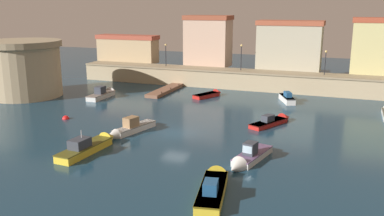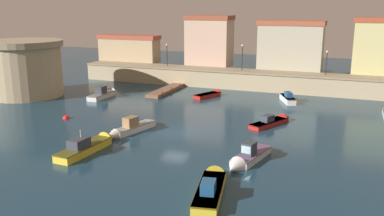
{
  "view_description": "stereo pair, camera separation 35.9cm",
  "coord_description": "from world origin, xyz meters",
  "px_view_note": "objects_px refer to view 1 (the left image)",
  "views": [
    {
      "loc": [
        15.38,
        -36.23,
        12.4
      ],
      "look_at": [
        0.0,
        4.79,
        1.45
      ],
      "focal_mm": 38.83,
      "sensor_mm": 36.0,
      "label": 1
    },
    {
      "loc": [
        15.71,
        -36.1,
        12.4
      ],
      "look_at": [
        0.0,
        4.79,
        1.45
      ],
      "focal_mm": 38.83,
      "sensor_mm": 36.0,
      "label": 2
    }
  ],
  "objects_px": {
    "quay_lamp_0": "(166,51)",
    "moored_boat_0": "(286,97)",
    "quay_lamp_2": "(326,59)",
    "mooring_buoy_0": "(66,119)",
    "moored_boat_9": "(128,129)",
    "moored_boat_4": "(214,185)",
    "moored_boat_10": "(211,94)",
    "quay_lamp_1": "(241,53)",
    "moored_boat_1": "(104,93)",
    "moored_boat_7": "(274,121)",
    "moored_boat_5": "(91,145)",
    "fortress_tower": "(24,68)",
    "moored_boat_3": "(247,158)"
  },
  "relations": [
    {
      "from": "moored_boat_5",
      "to": "mooring_buoy_0",
      "type": "bearing_deg",
      "value": 51.4
    },
    {
      "from": "quay_lamp_1",
      "to": "moored_boat_4",
      "type": "distance_m",
      "value": 36.73
    },
    {
      "from": "moored_boat_7",
      "to": "moored_boat_10",
      "type": "height_order",
      "value": "moored_boat_7"
    },
    {
      "from": "moored_boat_0",
      "to": "quay_lamp_0",
      "type": "bearing_deg",
      "value": 49.08
    },
    {
      "from": "quay_lamp_2",
      "to": "mooring_buoy_0",
      "type": "bearing_deg",
      "value": -137.24
    },
    {
      "from": "quay_lamp_2",
      "to": "moored_boat_5",
      "type": "xyz_separation_m",
      "value": [
        -17.5,
        -31.85,
        -4.56
      ]
    },
    {
      "from": "quay_lamp_2",
      "to": "moored_boat_0",
      "type": "relative_size",
      "value": 0.65
    },
    {
      "from": "quay_lamp_0",
      "to": "moored_boat_1",
      "type": "xyz_separation_m",
      "value": [
        -3.72,
        -12.64,
        -4.65
      ]
    },
    {
      "from": "fortress_tower",
      "to": "quay_lamp_2",
      "type": "height_order",
      "value": "fortress_tower"
    },
    {
      "from": "quay_lamp_2",
      "to": "moored_boat_7",
      "type": "distance_m",
      "value": 18.73
    },
    {
      "from": "moored_boat_9",
      "to": "mooring_buoy_0",
      "type": "xyz_separation_m",
      "value": [
        -9.19,
        2.27,
        -0.46
      ]
    },
    {
      "from": "moored_boat_9",
      "to": "moored_boat_4",
      "type": "bearing_deg",
      "value": 66.01
    },
    {
      "from": "moored_boat_4",
      "to": "moored_boat_7",
      "type": "distance_m",
      "value": 18.04
    },
    {
      "from": "moored_boat_4",
      "to": "moored_boat_7",
      "type": "bearing_deg",
      "value": -14.25
    },
    {
      "from": "quay_lamp_0",
      "to": "quay_lamp_1",
      "type": "xyz_separation_m",
      "value": [
        12.37,
        -0.0,
        0.17
      ]
    },
    {
      "from": "moored_boat_10",
      "to": "moored_boat_0",
      "type": "bearing_deg",
      "value": -60.85
    },
    {
      "from": "moored_boat_4",
      "to": "mooring_buoy_0",
      "type": "bearing_deg",
      "value": 50.22
    },
    {
      "from": "moored_boat_7",
      "to": "mooring_buoy_0",
      "type": "relative_size",
      "value": 8.17
    },
    {
      "from": "quay_lamp_0",
      "to": "moored_boat_0",
      "type": "xyz_separation_m",
      "value": [
        20.15,
        -6.46,
        -4.63
      ]
    },
    {
      "from": "moored_boat_1",
      "to": "moored_boat_9",
      "type": "height_order",
      "value": "moored_boat_1"
    },
    {
      "from": "moored_boat_7",
      "to": "moored_boat_9",
      "type": "height_order",
      "value": "moored_boat_9"
    },
    {
      "from": "quay_lamp_1",
      "to": "moored_boat_9",
      "type": "relative_size",
      "value": 0.58
    },
    {
      "from": "moored_boat_5",
      "to": "quay_lamp_1",
      "type": "bearing_deg",
      "value": -5.77
    },
    {
      "from": "moored_boat_0",
      "to": "moored_boat_9",
      "type": "height_order",
      "value": "moored_boat_9"
    },
    {
      "from": "quay_lamp_0",
      "to": "mooring_buoy_0",
      "type": "distance_m",
      "value": 24.64
    },
    {
      "from": "moored_boat_3",
      "to": "moored_boat_5",
      "type": "relative_size",
      "value": 0.86
    },
    {
      "from": "moored_boat_5",
      "to": "moored_boat_9",
      "type": "xyz_separation_m",
      "value": [
        0.67,
        5.52,
        -0.01
      ]
    },
    {
      "from": "moored_boat_4",
      "to": "fortress_tower",
      "type": "bearing_deg",
      "value": 48.85
    },
    {
      "from": "moored_boat_9",
      "to": "moored_boat_1",
      "type": "bearing_deg",
      "value": -125.87
    },
    {
      "from": "quay_lamp_1",
      "to": "moored_boat_0",
      "type": "bearing_deg",
      "value": -39.71
    },
    {
      "from": "fortress_tower",
      "to": "quay_lamp_0",
      "type": "relative_size",
      "value": 2.96
    },
    {
      "from": "mooring_buoy_0",
      "to": "moored_boat_3",
      "type": "bearing_deg",
      "value": -15.07
    },
    {
      "from": "moored_boat_10",
      "to": "moored_boat_1",
      "type": "bearing_deg",
      "value": 136.75
    },
    {
      "from": "moored_boat_3",
      "to": "mooring_buoy_0",
      "type": "relative_size",
      "value": 8.26
    },
    {
      "from": "quay_lamp_2",
      "to": "moored_boat_9",
      "type": "distance_m",
      "value": 31.58
    },
    {
      "from": "moored_boat_3",
      "to": "moored_boat_9",
      "type": "xyz_separation_m",
      "value": [
        -12.81,
        3.65,
        0.06
      ]
    },
    {
      "from": "moored_boat_4",
      "to": "moored_boat_1",
      "type": "bearing_deg",
      "value": 34.39
    },
    {
      "from": "quay_lamp_1",
      "to": "moored_boat_1",
      "type": "relative_size",
      "value": 0.6
    },
    {
      "from": "quay_lamp_2",
      "to": "moored_boat_10",
      "type": "height_order",
      "value": "quay_lamp_2"
    },
    {
      "from": "fortress_tower",
      "to": "moored_boat_1",
      "type": "distance_m",
      "value": 11.55
    },
    {
      "from": "moored_boat_4",
      "to": "moored_boat_9",
      "type": "relative_size",
      "value": 1.1
    },
    {
      "from": "moored_boat_1",
      "to": "moored_boat_10",
      "type": "bearing_deg",
      "value": -69.04
    },
    {
      "from": "moored_boat_5",
      "to": "moored_boat_4",
      "type": "bearing_deg",
      "value": -103.28
    },
    {
      "from": "moored_boat_1",
      "to": "quay_lamp_2",
      "type": "bearing_deg",
      "value": -66.61
    },
    {
      "from": "moored_boat_3",
      "to": "quay_lamp_1",
      "type": "bearing_deg",
      "value": -152.61
    },
    {
      "from": "moored_boat_4",
      "to": "mooring_buoy_0",
      "type": "xyz_separation_m",
      "value": [
        -21.02,
        11.65,
        -0.4
      ]
    },
    {
      "from": "quay_lamp_0",
      "to": "moored_boat_3",
      "type": "height_order",
      "value": "quay_lamp_0"
    },
    {
      "from": "quay_lamp_2",
      "to": "moored_boat_4",
      "type": "distance_m",
      "value": 36.35
    },
    {
      "from": "quay_lamp_1",
      "to": "moored_boat_0",
      "type": "height_order",
      "value": "quay_lamp_1"
    },
    {
      "from": "moored_boat_1",
      "to": "moored_boat_3",
      "type": "xyz_separation_m",
      "value": [
        24.18,
        -17.34,
        -0.06
      ]
    }
  ]
}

